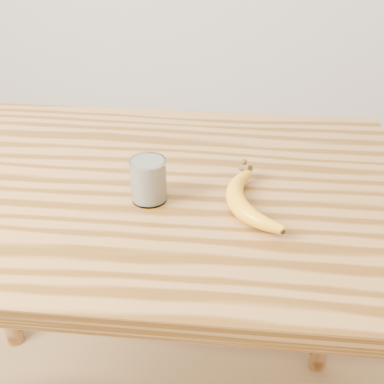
# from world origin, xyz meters

# --- Properties ---
(table) EXTENTS (1.20, 0.80, 0.90)m
(table) POSITION_xyz_m (0.00, 0.00, 0.77)
(table) COLOR olive
(table) RESTS_ON ground
(smoothie_glass) EXTENTS (0.07, 0.07, 0.09)m
(smoothie_glass) POSITION_xyz_m (0.06, -0.06, 0.95)
(smoothie_glass) COLOR white
(smoothie_glass) RESTS_ON table
(banana) EXTENTS (0.20, 0.33, 0.04)m
(banana) POSITION_xyz_m (0.24, -0.09, 0.92)
(banana) COLOR orange
(banana) RESTS_ON table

